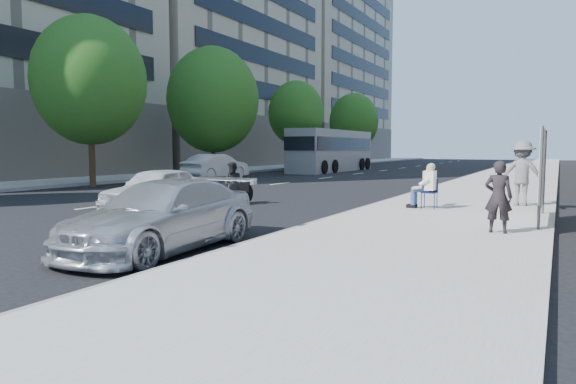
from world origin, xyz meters
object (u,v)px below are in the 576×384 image
Objects in this scene: white_sedan_near at (157,189)px; white_sedan_mid at (216,167)px; pedestrian_woman at (498,197)px; parked_sedan at (163,216)px; seated_protester at (426,183)px; motorcycle at (233,186)px; bus at (332,151)px; protest_banner at (542,168)px; jogger at (522,173)px.

white_sedan_mid reaches higher than white_sedan_near.
pedestrian_woman reaches higher than parked_sedan.
seated_protester reaches higher than parked_sedan.
bus is at bearing 110.85° from motorcycle.
white_sedan_mid is at bearing 145.28° from seated_protester.
bus reaches higher than protest_banner.
jogger is 0.95× the size of motorcycle.
white_sedan_mid reaches higher than seated_protester.
white_sedan_mid is at bearing 133.46° from motorcycle.
white_sedan_mid is 13.62m from bus.
bus reaches higher than seated_protester.
seated_protester is 0.43× the size of protest_banner.
bus reaches higher than white_sedan_near.
jogger is at bearing 158.16° from white_sedan_mid.
white_sedan_mid is 14.02m from motorcycle.
parked_sedan is at bearing -50.23° from white_sedan_near.
pedestrian_woman is 9.61m from white_sedan_near.
pedestrian_woman reaches higher than seated_protester.
protest_banner is at bearing -106.36° from pedestrian_woman.
seated_protester is at bearing 19.73° from white_sedan_near.
white_sedan_near is at bearing -169.70° from protest_banner.
protest_banner is 0.69× the size of parked_sedan.
jogger is at bearing -54.95° from bus.
seated_protester is 7.94m from white_sedan_near.
pedestrian_woman is (-0.09, -5.73, -0.24)m from jogger.
jogger is 11.17m from parked_sedan.
motorcycle reaches higher than white_sedan_near.
motorcycle is 0.17× the size of bus.
protest_banner reaches higher than white_sedan_near.
white_sedan_mid is (-7.51, 13.38, 0.10)m from white_sedan_near.
white_sedan_near is 2.64m from motorcycle.
seated_protester is 0.11× the size of bus.
white_sedan_near is at bearing 26.39° from jogger.
jogger is 0.51× the size of white_sedan_near.
parked_sedan is (-5.43, -9.75, -0.48)m from jogger.
bus is (-5.68, 26.85, 0.98)m from white_sedan_near.
parked_sedan is (-6.05, -6.41, -0.76)m from protest_banner.
pedestrian_woman reaches higher than white_sedan_mid.
pedestrian_woman is at bearing 144.49° from white_sedan_mid.
pedestrian_woman is 0.48× the size of protest_banner.
seated_protester is 4.30m from pedestrian_woman.
jogger is at bearing 100.55° from protest_banner.
pedestrian_woman reaches higher than motorcycle.
pedestrian_woman is at bearing -61.16° from bus.
pedestrian_woman is 31.34m from bus.
protest_banner is 1.49× the size of motorcycle.
pedestrian_woman is at bearing -57.69° from seated_protester.
white_sedan_near is (-7.30, -3.12, -0.22)m from seated_protester.
motorcycle is at bearing -74.71° from bus.
motorcycle is at bearing 176.90° from protest_banner.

